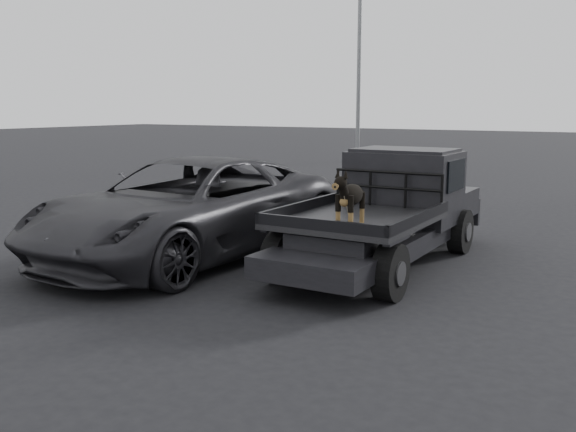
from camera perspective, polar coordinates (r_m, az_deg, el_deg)
The scene contains 6 objects.
ground at distance 7.97m, azimuth 6.52°, elevation -8.63°, with size 120.00×120.00×0.00m, color black.
flatbed_ute at distance 10.25m, azimuth 8.32°, elevation -1.84°, with size 2.00×5.40×0.92m, color black, non-canonical shape.
ute_cab at distance 10.99m, azimuth 10.33°, elevation 3.63°, with size 1.72×1.30×0.88m, color black, non-canonical shape.
headache_rack at distance 10.31m, azimuth 8.84°, elevation 2.35°, with size 1.80×0.08×0.55m, color black, non-canonical shape.
dog at distance 8.48m, azimuth 5.57°, elevation 1.48°, with size 0.32×0.60×0.74m, color black, non-canonical shape.
parked_suv at distance 10.78m, azimuth -8.83°, elevation 0.68°, with size 2.73×5.93×1.65m, color #29292D.
Camera 1 is at (3.06, -6.91, 2.51)m, focal length 40.00 mm.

